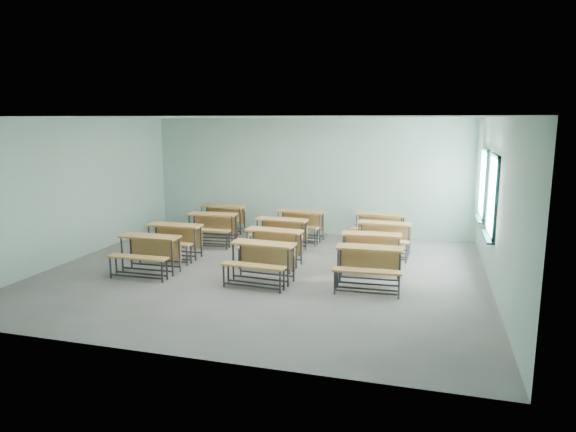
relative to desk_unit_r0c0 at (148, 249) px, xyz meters
name	(u,v)px	position (x,y,z in m)	size (l,w,h in m)	color
room	(267,197)	(2.36, 0.75, 1.07)	(9.04, 8.04, 3.24)	gray
desk_unit_r0c0	(148,249)	(0.00, 0.00, 0.00)	(1.27, 0.86, 0.78)	#BF8745
desk_unit_r0c1	(261,257)	(2.45, 0.05, 0.00)	(1.31, 0.92, 0.78)	#BF8745
desk_unit_r0c2	(369,261)	(4.51, 0.28, 0.00)	(1.29, 0.90, 0.78)	#BF8745
desk_unit_r1c0	(173,236)	(-0.07, 1.20, 0.00)	(1.27, 0.87, 0.78)	#BF8745
desk_unit_r1c1	(272,242)	(2.29, 1.28, 0.00)	(1.31, 0.93, 0.78)	#BF8745
desk_unit_r1c2	(371,246)	(4.42, 1.47, 0.00)	(1.30, 0.92, 0.78)	#BF8745
desk_unit_r2c0	(211,224)	(0.20, 2.73, 0.00)	(1.31, 0.92, 0.78)	#BF8745
desk_unit_r2c1	(280,230)	(2.11, 2.52, 0.00)	(1.30, 0.91, 0.78)	#BF8745
desk_unit_r2c2	(384,234)	(4.57, 2.75, 0.00)	(1.29, 0.90, 0.78)	#BF8745
desk_unit_r3c0	(222,215)	(-0.05, 4.00, 0.00)	(1.26, 0.84, 0.78)	#BF8745
desk_unit_r3c1	(300,221)	(2.28, 3.73, 0.00)	(1.31, 0.92, 0.78)	#BF8745
desk_unit_r3c2	(379,224)	(4.35, 3.87, 0.00)	(1.33, 0.96, 0.78)	#BF8745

